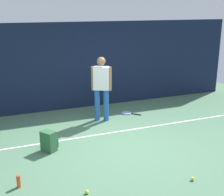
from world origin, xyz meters
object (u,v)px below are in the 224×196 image
at_px(backpack, 49,141).
at_px(tennis_ball_by_fence, 193,179).
at_px(tennis_ball_mid_court, 87,192).
at_px(tennis_player, 101,85).
at_px(tennis_racket, 127,113).
at_px(water_bottle, 19,181).

xyz_separation_m(backpack, tennis_ball_by_fence, (2.12, -2.08, -0.18)).
distance_m(tennis_ball_by_fence, tennis_ball_mid_court, 1.86).
height_order(tennis_player, tennis_ball_mid_court, tennis_player).
distance_m(tennis_player, tennis_racket, 1.30).
bearing_deg(tennis_ball_by_fence, water_bottle, 162.52).
bearing_deg(water_bottle, tennis_racket, 40.34).
height_order(tennis_player, tennis_ball_by_fence, tennis_player).
relative_size(tennis_player, tennis_ball_mid_court, 25.76).
distance_m(backpack, water_bottle, 1.40).
bearing_deg(tennis_ball_mid_court, tennis_player, 66.30).
distance_m(tennis_racket, water_bottle, 4.23).
height_order(tennis_racket, tennis_ball_mid_court, tennis_ball_mid_court).
relative_size(tennis_racket, backpack, 1.28).
relative_size(tennis_player, water_bottle, 7.70).
relative_size(tennis_ball_mid_court, water_bottle, 0.30).
bearing_deg(tennis_player, tennis_racket, 41.63).
bearing_deg(tennis_ball_mid_court, tennis_ball_by_fence, -9.02).
bearing_deg(water_bottle, tennis_ball_mid_court, -30.94).
bearing_deg(tennis_racket, tennis_ball_by_fence, 129.82).
bearing_deg(tennis_racket, tennis_player, 61.50).
distance_m(tennis_player, backpack, 2.23).
distance_m(tennis_ball_mid_court, water_bottle, 1.18).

